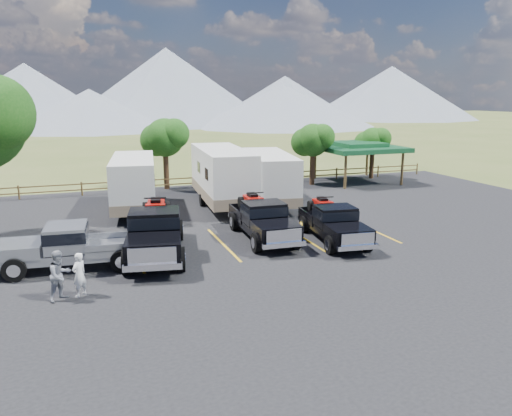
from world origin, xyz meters
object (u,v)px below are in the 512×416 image
object	(u,v)px
trailer_left	(134,183)
pickup_silver	(71,246)
rig_left	(155,230)
rig_right	(333,222)
trailer_right	(270,178)
person_a	(79,275)
person_b	(60,275)
rig_center	(262,218)
pavilion	(358,148)
trailer_center	(222,176)

from	to	relation	value
trailer_left	pickup_silver	xyz separation A→B (m)	(-3.56, -9.53, -0.75)
rig_left	rig_right	bearing A→B (deg)	5.76
trailer_right	rig_right	bearing A→B (deg)	-79.71
rig_right	person_a	bearing A→B (deg)	-157.91
person_b	rig_left	bearing A→B (deg)	7.63
person_a	trailer_right	bearing A→B (deg)	-177.09
rig_left	pickup_silver	distance (m)	3.52
rig_right	person_b	world-z (taller)	rig_right
rig_center	person_b	distance (m)	10.26
trailer_right	person_b	xyz separation A→B (m)	(-12.21, -11.67, -0.84)
pavilion	trailer_right	distance (m)	11.39
pavilion	pickup_silver	size ratio (longest dim) A/B	0.99
rig_right	trailer_center	bearing A→B (deg)	114.63
person_a	pavilion	bearing A→B (deg)	176.91
trailer_left	pickup_silver	size ratio (longest dim) A/B	1.51
rig_left	person_b	distance (m)	5.45
trailer_left	rig_center	bearing A→B (deg)	-49.36
trailer_left	trailer_center	distance (m)	5.40
trailer_left	trailer_center	bearing A→B (deg)	3.41
pavilion	trailer_right	size ratio (longest dim) A/B	0.65
pickup_silver	person_a	size ratio (longest dim) A/B	3.97
trailer_right	pickup_silver	xyz separation A→B (m)	(-11.84, -8.46, -0.77)
rig_right	pickup_silver	world-z (taller)	rig_right
person_b	pickup_silver	bearing A→B (deg)	45.52
trailer_right	person_a	bearing A→B (deg)	-124.52
rig_center	trailer_left	distance (m)	9.59
rig_center	trailer_right	xyz separation A→B (m)	(3.10, 6.97, 0.72)
trailer_center	rig_left	bearing A→B (deg)	-118.35
rig_center	rig_right	xyz separation A→B (m)	(3.05, -1.52, -0.06)
rig_right	pickup_silver	distance (m)	11.79
rig_left	pickup_silver	world-z (taller)	rig_left
pavilion	person_a	distance (m)	27.56
pavilion	trailer_left	distance (m)	18.70
rig_left	person_b	size ratio (longest dim) A/B	4.07
trailer_center	rig_center	bearing A→B (deg)	-86.79
pavilion	person_b	xyz separation A→B (m)	(-22.02, -17.37, -1.87)
pavilion	rig_center	size ratio (longest dim) A/B	0.99
rig_right	trailer_left	bearing A→B (deg)	138.02
pickup_silver	person_b	xyz separation A→B (m)	(-0.37, -3.21, -0.07)
trailer_left	person_b	size ratio (longest dim) A/B	5.34
trailer_center	person_a	distance (m)	15.02
trailer_left	person_b	world-z (taller)	trailer_left
trailer_center	pickup_silver	xyz separation A→B (m)	(-8.94, -9.11, -0.94)
person_b	trailer_right	bearing A→B (deg)	5.85
trailer_right	pickup_silver	bearing A→B (deg)	-133.85
rig_center	person_a	distance (m)	9.66
rig_left	person_b	bearing A→B (deg)	-123.93
rig_left	pickup_silver	xyz separation A→B (m)	(-3.45, -0.67, -0.15)
pickup_silver	person_b	bearing A→B (deg)	-1.54
rig_right	pickup_silver	size ratio (longest dim) A/B	0.96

